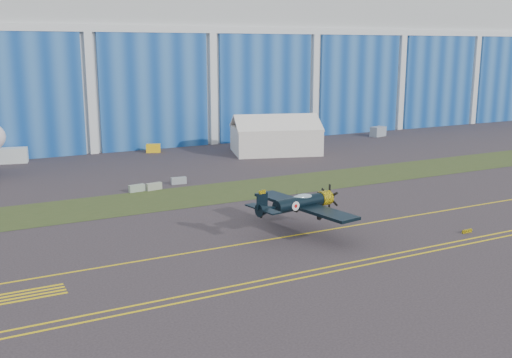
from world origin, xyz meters
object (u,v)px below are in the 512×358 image
warbird (299,203)px  tent (275,133)px  shipping_container (9,156)px  tug (153,148)px

warbird → tent: tent is taller
warbird → tent: size_ratio=0.86×
warbird → shipping_container: (-21.18, 51.16, -1.79)m
tug → warbird: bearing=-71.5°
tug → shipping_container: bearing=-161.8°
tent → tug: (-18.32, 9.96, -2.62)m
warbird → tent: 45.02m
shipping_container → tug: size_ratio=2.26×
tent → tug: tent is taller
warbird → shipping_container: size_ratio=2.66×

